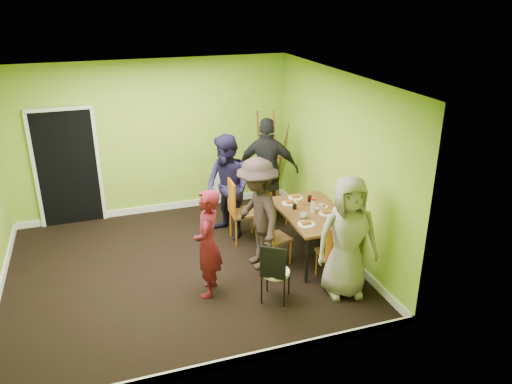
% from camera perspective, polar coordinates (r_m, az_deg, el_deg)
% --- Properties ---
extents(ground, '(5.00, 5.00, 0.00)m').
position_cam_1_polar(ground, '(7.64, -8.51, -8.68)').
color(ground, black).
rests_on(ground, ground).
extents(room_walls, '(5.04, 4.54, 2.82)m').
position_cam_1_polar(room_walls, '(7.22, -9.20, -1.81)').
color(room_walls, '#97BF31').
rests_on(room_walls, ground).
extents(dining_table, '(0.90, 1.50, 0.75)m').
position_cam_1_polar(dining_table, '(7.65, 6.47, -2.63)').
color(dining_table, black).
rests_on(dining_table, ground).
extents(chair_left_far, '(0.46, 0.46, 1.07)m').
position_cam_1_polar(chair_left_far, '(8.10, -1.97, -1.75)').
color(chair_left_far, orange).
rests_on(chair_left_far, ground).
extents(chair_left_near, '(0.46, 0.46, 0.89)m').
position_cam_1_polar(chair_left_near, '(7.45, 1.88, -4.86)').
color(chair_left_near, orange).
rests_on(chair_left_near, ground).
extents(chair_back_end, '(0.48, 0.53, 0.92)m').
position_cam_1_polar(chair_back_end, '(8.78, 1.55, 0.58)').
color(chair_back_end, orange).
rests_on(chair_back_end, ground).
extents(chair_front_end, '(0.41, 0.41, 0.93)m').
position_cam_1_polar(chair_front_end, '(7.06, 8.99, -6.62)').
color(chair_front_end, orange).
rests_on(chair_front_end, ground).
extents(chair_bentwood, '(0.47, 0.47, 0.87)m').
position_cam_1_polar(chair_bentwood, '(6.61, 2.15, -8.91)').
color(chair_bentwood, black).
rests_on(chair_bentwood, ground).
extents(easel, '(0.74, 0.70, 1.85)m').
position_cam_1_polar(easel, '(9.58, 1.90, 4.12)').
color(easel, brown).
rests_on(easel, ground).
extents(plate_near_left, '(0.24, 0.24, 0.01)m').
position_cam_1_polar(plate_near_left, '(7.88, 3.86, -1.29)').
color(plate_near_left, white).
rests_on(plate_near_left, dining_table).
extents(plate_near_right, '(0.26, 0.26, 0.01)m').
position_cam_1_polar(plate_near_right, '(7.21, 5.76, -3.68)').
color(plate_near_right, white).
rests_on(plate_near_right, dining_table).
extents(plate_far_back, '(0.24, 0.24, 0.01)m').
position_cam_1_polar(plate_far_back, '(8.10, 4.54, -0.63)').
color(plate_far_back, white).
rests_on(plate_far_back, dining_table).
extents(plate_far_front, '(0.25, 0.25, 0.01)m').
position_cam_1_polar(plate_far_front, '(7.17, 8.75, -4.01)').
color(plate_far_front, white).
rests_on(plate_far_front, dining_table).
extents(plate_wall_back, '(0.23, 0.23, 0.01)m').
position_cam_1_polar(plate_wall_back, '(7.81, 7.39, -1.65)').
color(plate_wall_back, white).
rests_on(plate_wall_back, dining_table).
extents(plate_wall_front, '(0.25, 0.25, 0.01)m').
position_cam_1_polar(plate_wall_front, '(7.59, 8.09, -2.41)').
color(plate_wall_front, white).
rests_on(plate_wall_front, dining_table).
extents(thermos, '(0.08, 0.08, 0.20)m').
position_cam_1_polar(thermos, '(7.58, 6.57, -1.62)').
color(thermos, white).
rests_on(thermos, dining_table).
extents(blue_bottle, '(0.08, 0.08, 0.18)m').
position_cam_1_polar(blue_bottle, '(7.35, 9.12, -2.61)').
color(blue_bottle, '#1727B1').
rests_on(blue_bottle, dining_table).
extents(orange_bottle, '(0.03, 0.03, 0.08)m').
position_cam_1_polar(orange_bottle, '(7.81, 5.48, -1.28)').
color(orange_bottle, orange).
rests_on(orange_bottle, dining_table).
extents(glass_mid, '(0.06, 0.06, 0.09)m').
position_cam_1_polar(glass_mid, '(7.68, 4.43, -1.65)').
color(glass_mid, black).
rests_on(glass_mid, dining_table).
extents(glass_back, '(0.07, 0.07, 0.10)m').
position_cam_1_polar(glass_back, '(7.96, 6.17, -0.76)').
color(glass_back, black).
rests_on(glass_back, dining_table).
extents(glass_front, '(0.06, 0.06, 0.10)m').
position_cam_1_polar(glass_front, '(7.25, 8.94, -3.29)').
color(glass_front, black).
rests_on(glass_front, dining_table).
extents(cup_a, '(0.11, 0.11, 0.09)m').
position_cam_1_polar(cup_a, '(7.39, 5.46, -2.68)').
color(cup_a, white).
rests_on(cup_a, dining_table).
extents(cup_b, '(0.09, 0.09, 0.09)m').
position_cam_1_polar(cup_b, '(7.70, 7.37, -1.72)').
color(cup_b, white).
rests_on(cup_b, dining_table).
extents(person_standing, '(0.54, 0.65, 1.52)m').
position_cam_1_polar(person_standing, '(6.68, -5.55, -5.88)').
color(person_standing, maroon).
rests_on(person_standing, ground).
extents(person_left_far, '(0.94, 1.04, 1.75)m').
position_cam_1_polar(person_left_far, '(8.16, -3.30, 0.50)').
color(person_left_far, '#1A1535').
rests_on(person_left_far, ground).
extents(person_left_near, '(0.70, 1.13, 1.70)m').
position_cam_1_polar(person_left_near, '(7.28, 0.19, -2.51)').
color(person_left_near, black).
rests_on(person_left_near, ground).
extents(person_back_end, '(1.18, 0.85, 1.86)m').
position_cam_1_polar(person_back_end, '(8.81, 1.34, 2.58)').
color(person_back_end, black).
rests_on(person_back_end, ground).
extents(person_front_end, '(0.91, 0.68, 1.70)m').
position_cam_1_polar(person_front_end, '(6.72, 10.42, -5.12)').
color(person_front_end, gray).
rests_on(person_front_end, ground).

